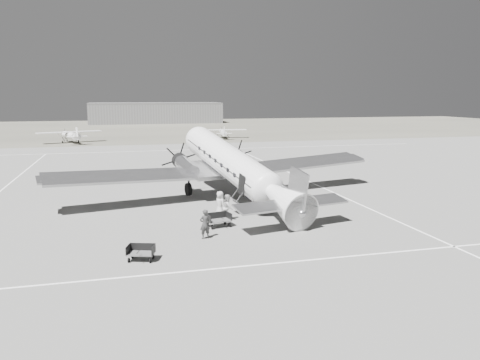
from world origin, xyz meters
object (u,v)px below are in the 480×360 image
light_plane_left (71,136)px  baggage_cart_far (141,253)px  light_plane_right (223,133)px  ramp_agent (228,207)px  dc3_airliner (234,168)px  ground_crew (205,224)px  hangar_main (156,113)px  passenger (220,204)px  baggage_cart_near (219,220)px

light_plane_left → baggage_cart_far: bearing=-101.9°
light_plane_right → ramp_agent: size_ratio=5.36×
dc3_airliner → ramp_agent: dc3_airliner is taller
ramp_agent → light_plane_right: bearing=4.3°
ramp_agent → ground_crew: bearing=165.0°
hangar_main → light_plane_right: bearing=-81.4°
dc3_airliner → passenger: dc3_airliner is taller
hangar_main → passenger: (-5.01, -123.75, -2.33)m
baggage_cart_near → light_plane_left: bearing=91.3°
baggage_cart_near → ramp_agent: 1.86m
dc3_airliner → ground_crew: dc3_airliner is taller
dc3_airliner → light_plane_right: (11.93, 58.65, -1.83)m
dc3_airliner → baggage_cart_near: (-2.87, -7.28, -2.41)m
baggage_cart_far → hangar_main: bearing=102.6°
ramp_agent → hangar_main: bearing=14.2°
light_plane_left → ramp_agent: bearing=-95.3°
baggage_cart_near → ramp_agent: size_ratio=0.89×
ramp_agent → baggage_cart_near: bearing=163.0°
baggage_cart_near → passenger: passenger is taller
light_plane_left → ground_crew: 67.02m
light_plane_left → light_plane_right: bearing=-14.8°
hangar_main → light_plane_right: 61.13m
dc3_airliner → baggage_cart_near: bearing=-123.5°
hangar_main → baggage_cart_near: (-5.66, -126.34, -2.82)m
ground_crew → baggage_cart_near: bearing=-134.4°
light_plane_left → light_plane_right: size_ratio=1.18×
baggage_cart_far → ground_crew: 5.11m
dc3_airliner → light_plane_right: 59.88m
passenger → ramp_agent: bearing=172.7°
baggage_cart_far → ramp_agent: size_ratio=0.80×
light_plane_left → baggage_cart_far: 69.32m
light_plane_right → baggage_cart_near: light_plane_right is taller
light_plane_left → ground_crew: (13.82, -65.58, -0.30)m
dc3_airliner → baggage_cart_far: (-8.32, -12.70, -2.45)m
light_plane_left → passenger: (15.85, -60.62, -0.27)m
hangar_main → ramp_agent: size_ratio=22.12×
light_plane_right → ramp_agent: (-13.82, -64.43, -0.11)m
ramp_agent → passenger: 1.13m
light_plane_left → ground_crew: bearing=-98.0°
hangar_main → ramp_agent: hangar_main is taller
dc3_airliner → baggage_cart_near: 8.19m
dc3_airliner → baggage_cart_far: 15.38m
baggage_cart_near → baggage_cart_far: baggage_cart_near is taller
light_plane_right → passenger: (-14.15, -63.35, -0.09)m
ground_crew → passenger: passenger is taller
baggage_cart_far → dc3_airliner: bearing=74.2°
passenger → light_plane_left: bearing=-9.9°
passenger → baggage_cart_far: bearing=118.2°
hangar_main → light_plane_right: hangar_main is taller
light_plane_right → ground_crew: (-16.18, -68.31, -0.12)m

